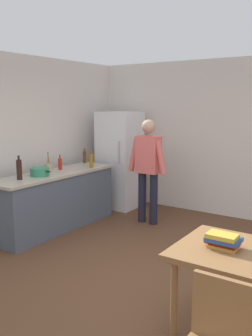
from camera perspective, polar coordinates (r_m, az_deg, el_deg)
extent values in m
plane|color=brown|center=(4.30, 1.44, -17.07)|extent=(14.00, 14.00, 0.00)
cube|color=silver|center=(6.59, 15.81, 4.31)|extent=(6.40, 0.12, 2.70)
cube|color=#4C5666|center=(5.92, -10.75, -5.14)|extent=(0.60, 2.12, 0.86)
cube|color=#B2A893|center=(5.82, -10.89, -0.86)|extent=(0.64, 2.20, 0.04)
cube|color=white|center=(6.97, -0.97, 1.24)|extent=(0.70, 0.64, 1.80)
cylinder|color=#B2B2B7|center=(6.54, -1.12, 2.44)|extent=(0.02, 0.02, 0.40)
cylinder|color=#1E1E2D|center=(6.16, 2.50, -4.49)|extent=(0.13, 0.13, 0.84)
cylinder|color=#1E1E2D|center=(6.05, 4.27, -4.78)|extent=(0.13, 0.13, 0.84)
cube|color=#E56660|center=(5.96, 3.45, 2.08)|extent=(0.38, 0.22, 0.60)
sphere|color=tan|center=(5.92, 3.49, 6.40)|extent=(0.22, 0.22, 0.22)
cylinder|color=#E56660|center=(6.06, 1.22, 2.03)|extent=(0.20, 0.09, 0.55)
cylinder|color=#E56660|center=(5.81, 5.36, 1.64)|extent=(0.20, 0.09, 0.55)
cylinder|color=olive|center=(3.29, 7.39, -19.33)|extent=(0.06, 0.06, 0.70)
cylinder|color=olive|center=(3.86, 12.26, -14.84)|extent=(0.06, 0.06, 0.70)
cube|color=olive|center=(2.51, 15.01, -20.43)|extent=(0.42, 0.04, 0.42)
cylinder|color=#2D845B|center=(5.59, -13.14, -0.57)|extent=(0.28, 0.28, 0.12)
cube|color=black|center=(5.71, -14.30, -0.19)|extent=(0.06, 0.03, 0.02)
cube|color=black|center=(5.46, -11.93, -0.55)|extent=(0.06, 0.03, 0.02)
cylinder|color=tan|center=(5.83, -11.96, 0.01)|extent=(0.11, 0.11, 0.14)
cylinder|color=olive|center=(5.80, -11.84, 1.36)|extent=(0.02, 0.05, 0.22)
cylinder|color=olive|center=(5.79, -11.94, 1.35)|extent=(0.02, 0.04, 0.22)
cylinder|color=#B22319|center=(6.04, -10.12, 0.60)|extent=(0.06, 0.06, 0.18)
cylinder|color=#B22319|center=(6.02, -10.16, 1.72)|extent=(0.02, 0.02, 0.06)
cylinder|color=#996619|center=(6.15, -5.36, 1.07)|extent=(0.06, 0.06, 0.22)
cylinder|color=#996619|center=(6.13, -5.38, 2.36)|extent=(0.03, 0.03, 0.06)
cylinder|color=black|center=(5.37, -16.13, -0.26)|extent=(0.08, 0.08, 0.28)
cylinder|color=black|center=(5.34, -16.22, 1.53)|extent=(0.03, 0.03, 0.06)
cylinder|color=#5B3314|center=(6.66, -6.40, 1.64)|extent=(0.06, 0.06, 0.20)
cylinder|color=#5B3314|center=(6.64, -6.42, 2.75)|extent=(0.02, 0.02, 0.06)
cube|color=orange|center=(3.29, 14.76, -11.63)|extent=(0.24, 0.16, 0.03)
cube|color=#B22D28|center=(3.30, 14.65, -11.01)|extent=(0.28, 0.14, 0.03)
cube|color=#284C8E|center=(3.28, 14.80, -10.58)|extent=(0.28, 0.20, 0.04)
cube|color=gold|center=(3.25, 14.61, -10.10)|extent=(0.25, 0.16, 0.04)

